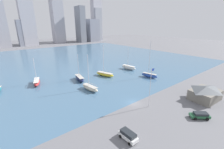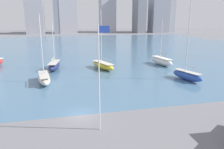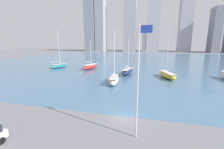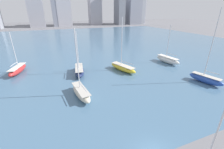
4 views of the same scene
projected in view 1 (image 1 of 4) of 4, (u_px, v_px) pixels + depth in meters
ground_plane at (134, 103)px, 46.09m from camera, size 500.00×500.00×0.00m
harbor_water at (56, 62)px, 98.00m from camera, size 180.00×140.00×0.00m
boat_shed at (205, 93)px, 47.64m from camera, size 9.48×7.49×4.48m
flag_pole at (150, 87)px, 42.01m from camera, size 1.24×0.14×11.75m
distant_city_skyline at (35, 19)px, 170.42m from camera, size 184.42×23.94×73.82m
sailboat_blue at (149, 75)px, 68.34m from camera, size 3.74×7.84×16.44m
sailboat_cream at (90, 88)px, 54.90m from camera, size 3.31×8.62×13.14m
sailboat_yellow at (105, 74)px, 70.03m from camera, size 5.31×9.58×14.41m
sailboat_white at (129, 67)px, 80.56m from camera, size 3.55×9.20×11.98m
sailboat_red at (37, 82)px, 60.35m from camera, size 4.58×8.90×10.76m
sailboat_navy at (80, 78)px, 64.55m from camera, size 3.68×9.00×11.25m
parked_wagon_green at (200, 115)px, 38.33m from camera, size 4.79×4.55×1.62m
parked_suv_white at (128, 135)px, 31.16m from camera, size 2.22×4.33×1.88m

